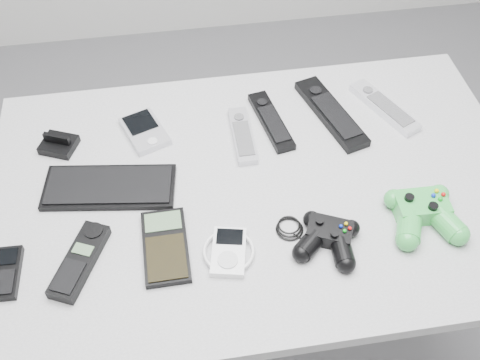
{
  "coord_description": "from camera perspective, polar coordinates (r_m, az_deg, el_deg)",
  "views": [
    {
      "loc": [
        -0.13,
        -0.75,
        1.73
      ],
      "look_at": [
        -0.01,
        0.02,
        0.81
      ],
      "focal_mm": 42.0,
      "sensor_mm": 36.0,
      "label": 1
    }
  ],
  "objects": [
    {
      "name": "calculator",
      "position": [
        1.13,
        -7.58,
        -6.67
      ],
      "size": [
        0.09,
        0.18,
        0.02
      ],
      "primitive_type": "cube",
      "rotation": [
        0.0,
        0.0,
        0.01
      ],
      "color": "black",
      "rests_on": "desk"
    },
    {
      "name": "controller_green",
      "position": [
        1.21,
        18.17,
        -3.08
      ],
      "size": [
        0.15,
        0.16,
        0.05
      ],
      "primitive_type": null,
      "rotation": [
        0.0,
        0.0,
        -0.03
      ],
      "color": "green",
      "rests_on": "desk"
    },
    {
      "name": "controller_black",
      "position": [
        1.13,
        8.97,
        -5.71
      ],
      "size": [
        0.25,
        0.21,
        0.04
      ],
      "primitive_type": null,
      "rotation": [
        0.0,
        0.0,
        -0.43
      ],
      "color": "black",
      "rests_on": "desk"
    },
    {
      "name": "pda_keyboard",
      "position": [
        1.24,
        -13.12,
        -0.66
      ],
      "size": [
        0.3,
        0.16,
        0.02
      ],
      "primitive_type": "cube",
      "rotation": [
        0.0,
        0.0,
        -0.14
      ],
      "color": "black",
      "rests_on": "desk"
    },
    {
      "name": "desk",
      "position": [
        1.28,
        1.95,
        -2.44
      ],
      "size": [
        1.17,
        0.75,
        0.79
      ],
      "color": "gray",
      "rests_on": "floor"
    },
    {
      "name": "remote_black_a",
      "position": [
        1.35,
        3.17,
        6.04
      ],
      "size": [
        0.08,
        0.21,
        0.02
      ],
      "primitive_type": "cube",
      "rotation": [
        0.0,
        0.0,
        0.18
      ],
      "color": "black",
      "rests_on": "desk"
    },
    {
      "name": "dock_bracket",
      "position": [
        1.35,
        -18.02,
        3.73
      ],
      "size": [
        0.1,
        0.09,
        0.04
      ],
      "primitive_type": "cube",
      "rotation": [
        0.0,
        0.0,
        -0.4
      ],
      "color": "black",
      "rests_on": "desk"
    },
    {
      "name": "mp3_player",
      "position": [
        1.11,
        -1.16,
        -7.26
      ],
      "size": [
        0.12,
        0.13,
        0.02
      ],
      "primitive_type": "cube",
      "rotation": [
        0.0,
        0.0,
        -0.21
      ],
      "color": "white",
      "rests_on": "desk"
    },
    {
      "name": "mobile_phone",
      "position": [
        1.18,
        -22.7,
        -8.69
      ],
      "size": [
        0.06,
        0.12,
        0.02
      ],
      "primitive_type": "cube",
      "rotation": [
        0.0,
        0.0,
        -0.04
      ],
      "color": "black",
      "rests_on": "desk"
    },
    {
      "name": "pda",
      "position": [
        1.34,
        -9.66,
        4.96
      ],
      "size": [
        0.12,
        0.15,
        0.02
      ],
      "primitive_type": "cube",
      "rotation": [
        0.0,
        0.0,
        0.36
      ],
      "color": "silver",
      "rests_on": "desk"
    },
    {
      "name": "remote_silver_a",
      "position": [
        1.32,
        0.25,
        4.6
      ],
      "size": [
        0.05,
        0.18,
        0.02
      ],
      "primitive_type": "cube",
      "rotation": [
        0.0,
        0.0,
        -0.0
      ],
      "color": "silver",
      "rests_on": "desk"
    },
    {
      "name": "remote_black_b",
      "position": [
        1.38,
        9.22,
        6.79
      ],
      "size": [
        0.13,
        0.26,
        0.02
      ],
      "primitive_type": "cube",
      "rotation": [
        0.0,
        0.0,
        0.28
      ],
      "color": "black",
      "rests_on": "desk"
    },
    {
      "name": "remote_silver_b",
      "position": [
        1.43,
        14.46,
        7.23
      ],
      "size": [
        0.13,
        0.21,
        0.02
      ],
      "primitive_type": "cube",
      "rotation": [
        0.0,
        0.0,
        0.43
      ],
      "color": "silver",
      "rests_on": "desk"
    },
    {
      "name": "cordless_handset",
      "position": [
        1.14,
        -15.98,
        -7.89
      ],
      "size": [
        0.12,
        0.18,
        0.03
      ],
      "primitive_type": "cube",
      "rotation": [
        0.0,
        0.0,
        -0.43
      ],
      "color": "black",
      "rests_on": "desk"
    },
    {
      "name": "floor",
      "position": [
        1.89,
        0.37,
        -16.37
      ],
      "size": [
        3.5,
        3.5,
        0.0
      ],
      "primitive_type": "plane",
      "color": "slate",
      "rests_on": "ground"
    }
  ]
}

